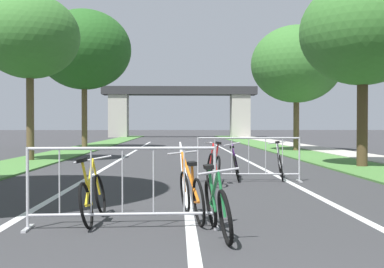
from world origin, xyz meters
TOP-DOWN VIEW (x-y plane):
  - grass_verge_left at (-5.52, 27.31)m, footprint 2.21×66.76m
  - grass_verge_right at (5.52, 27.31)m, footprint 2.21×66.76m
  - sidewalk_path_right at (7.51, 27.31)m, footprint 1.77×66.76m
  - lane_stripe_center at (0.00, 19.31)m, footprint 0.14×38.62m
  - lane_stripe_right_lane at (2.43, 19.31)m, footprint 0.14×38.62m
  - lane_stripe_left_lane at (-2.43, 19.31)m, footprint 0.14×38.62m
  - overpass_bridge at (0.00, 55.18)m, footprint 17.59×2.82m
  - tree_left_oak_near at (-5.66, 16.94)m, footprint 3.68×3.68m
  - tree_left_oak_mid at (-5.68, 27.70)m, footprint 5.51×5.51m
  - tree_right_maple_mid at (5.63, 13.80)m, footprint 3.93×3.93m
  - tree_right_cypress_far at (5.94, 23.77)m, footprint 4.68×4.68m
  - crowd_barrier_nearest at (-0.88, 4.80)m, footprint 2.47×0.54m
  - crowd_barrier_second at (1.50, 10.01)m, footprint 2.46×0.49m
  - bicycle_purple_0 at (1.25, 10.47)m, footprint 0.46×1.67m
  - bicycle_yellow_1 at (-1.33, 5.23)m, footprint 0.55×1.63m
  - bicycle_orange_2 at (0.02, 5.35)m, footprint 0.53×1.65m
  - bicycle_green_3 at (0.30, 4.31)m, footprint 0.47×1.60m
  - bicycle_red_4 at (0.63, 9.60)m, footprint 0.43×1.74m
  - bicycle_silver_5 at (2.36, 10.57)m, footprint 0.45×1.65m

SIDE VIEW (x-z plane):
  - lane_stripe_center at x=0.00m, z-range 0.00..0.01m
  - lane_stripe_right_lane at x=2.43m, z-range 0.00..0.01m
  - lane_stripe_left_lane at x=-2.43m, z-range 0.00..0.01m
  - grass_verge_left at x=-5.52m, z-range 0.00..0.05m
  - grass_verge_right at x=5.52m, z-range 0.00..0.05m
  - sidewalk_path_right at x=7.51m, z-range 0.00..0.08m
  - bicycle_green_3 at x=0.30m, z-range -0.08..0.78m
  - bicycle_yellow_1 at x=-1.33m, z-range -0.09..0.80m
  - bicycle_purple_0 at x=1.25m, z-range -0.10..0.81m
  - bicycle_orange_2 at x=0.02m, z-range -0.11..0.84m
  - bicycle_silver_5 at x=2.36m, z-range -0.11..0.85m
  - bicycle_red_4 at x=0.63m, z-range -0.11..0.86m
  - crowd_barrier_nearest at x=-0.88m, z-range 0.00..1.05m
  - crowd_barrier_second at x=1.50m, z-range 0.00..1.05m
  - overpass_bridge at x=0.00m, z-range 0.92..6.69m
  - tree_right_maple_mid at x=5.63m, z-range 1.28..7.21m
  - tree_right_cypress_far at x=5.94m, z-range 1.25..7.73m
  - tree_left_oak_near at x=-5.66m, z-range 1.52..7.71m
  - tree_left_oak_mid at x=-5.68m, z-range 1.72..9.85m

